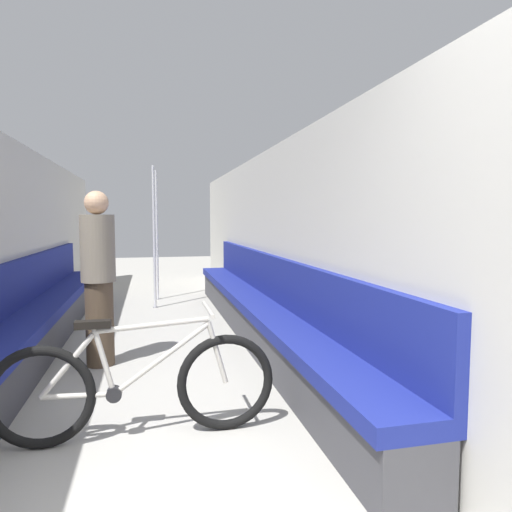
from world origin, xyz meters
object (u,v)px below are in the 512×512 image
at_px(bench_seat_row_right, 258,311).
at_px(bicycle, 137,386).
at_px(passenger_standing, 98,276).
at_px(grab_pole_far, 157,237).
at_px(grab_pole_near, 154,239).
at_px(bench_seat_row_left, 36,322).

bearing_deg(bench_seat_row_right, bicycle, -121.04).
bearing_deg(bicycle, bench_seat_row_right, 65.24).
bearing_deg(passenger_standing, grab_pole_far, -4.46).
bearing_deg(passenger_standing, bicycle, -161.35).
relative_size(bicycle, passenger_standing, 1.07).
bearing_deg(passenger_standing, grab_pole_near, -5.94).
distance_m(bench_seat_row_left, grab_pole_far, 3.12).
xyz_separation_m(bench_seat_row_left, grab_pole_near, (1.17, 2.06, 0.71)).
bearing_deg(bench_seat_row_right, passenger_standing, -161.08).
bearing_deg(passenger_standing, bench_seat_row_right, -65.81).
xyz_separation_m(bench_seat_row_left, bench_seat_row_right, (2.26, 0.00, 0.00)).
relative_size(bench_seat_row_right, bicycle, 3.75).
bearing_deg(bicycle, bench_seat_row_left, 122.54).
height_order(bicycle, grab_pole_near, grab_pole_near).
relative_size(bench_seat_row_right, grab_pole_far, 3.00).
bearing_deg(bench_seat_row_left, bicycle, -63.75).
bearing_deg(grab_pole_near, bicycle, -92.18).
relative_size(bench_seat_row_left, bicycle, 3.75).
relative_size(bench_seat_row_right, passenger_standing, 4.01).
distance_m(bicycle, passenger_standing, 1.63).
bearing_deg(bicycle, grab_pole_near, 94.11).
distance_m(bench_seat_row_left, grab_pole_near, 2.47).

